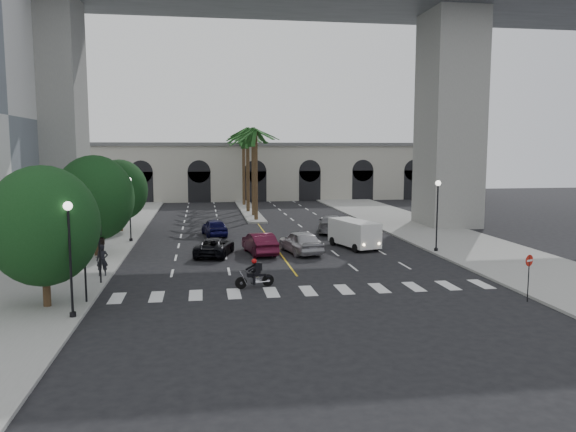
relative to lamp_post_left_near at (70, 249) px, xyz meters
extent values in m
plane|color=black|center=(11.40, 5.00, -3.22)|extent=(140.00, 140.00, 0.00)
cube|color=gray|center=(-3.60, 20.00, -3.15)|extent=(8.00, 100.00, 0.15)
cube|color=gray|center=(26.40, 20.00, -3.15)|extent=(8.00, 100.00, 0.15)
cube|color=gray|center=(11.40, 43.00, -3.12)|extent=(2.00, 24.00, 0.20)
cube|color=#B9B5A6|center=(11.40, 60.00, 0.78)|extent=(70.00, 10.00, 8.00)
cube|color=slate|center=(11.40, 60.00, 5.03)|extent=(71.00, 10.50, 0.50)
cube|color=gray|center=(29.90, 27.00, 7.18)|extent=(5.00, 6.00, 20.80)
cube|color=gray|center=(-7.10, 27.00, 7.18)|extent=(5.00, 6.00, 20.80)
cylinder|color=#47331E|center=(11.40, 33.00, 1.53)|extent=(0.40, 0.40, 9.50)
cylinder|color=#47331E|center=(11.50, 37.00, 1.68)|extent=(0.40, 0.40, 9.80)
cylinder|color=#47331E|center=(11.20, 41.00, 1.43)|extent=(0.40, 0.40, 9.30)
cylinder|color=#47331E|center=(11.55, 45.00, 1.83)|extent=(0.40, 0.40, 10.10)
cylinder|color=#47331E|center=(11.30, 49.00, 1.58)|extent=(0.40, 0.40, 9.60)
cylinder|color=#47331E|center=(11.60, 53.00, 1.73)|extent=(0.40, 0.40, 9.90)
cylinder|color=#382616|center=(-1.60, 2.00, -2.05)|extent=(0.36, 0.36, 2.34)
ellipsoid|color=black|center=(-1.60, 2.00, 0.81)|extent=(5.20, 5.20, 5.72)
cylinder|color=#382616|center=(-1.60, 15.00, -2.00)|extent=(0.36, 0.36, 2.45)
ellipsoid|color=black|center=(-1.60, 15.00, 0.99)|extent=(5.44, 5.44, 5.98)
cylinder|color=#382616|center=(-1.60, 27.00, -2.09)|extent=(0.36, 0.36, 2.27)
ellipsoid|color=black|center=(-1.60, 27.00, 0.68)|extent=(5.04, 5.04, 5.54)
cylinder|color=black|center=(0.00, 0.00, -3.04)|extent=(0.28, 0.28, 0.36)
cylinder|color=black|center=(0.00, 0.00, -0.62)|extent=(0.11, 0.11, 5.00)
sphere|color=white|center=(0.00, 0.00, 1.93)|extent=(0.40, 0.40, 0.40)
cylinder|color=black|center=(0.00, 21.00, -3.04)|extent=(0.28, 0.28, 0.36)
cylinder|color=black|center=(0.00, 21.00, -0.62)|extent=(0.11, 0.11, 5.00)
sphere|color=white|center=(0.00, 21.00, 1.93)|extent=(0.40, 0.40, 0.40)
cylinder|color=black|center=(22.80, 13.00, -3.04)|extent=(0.28, 0.28, 0.36)
cylinder|color=black|center=(22.80, 13.00, -0.62)|extent=(0.11, 0.11, 5.00)
sphere|color=white|center=(22.80, 13.00, 1.93)|extent=(0.40, 0.40, 0.40)
cylinder|color=black|center=(0.10, 2.50, -1.47)|extent=(0.10, 0.10, 3.50)
cube|color=black|center=(0.10, 2.50, 0.03)|extent=(0.25, 0.18, 0.80)
cylinder|color=black|center=(0.10, 6.50, -1.47)|extent=(0.10, 0.10, 3.50)
cube|color=black|center=(0.10, 6.50, 0.03)|extent=(0.25, 0.18, 0.80)
cylinder|color=black|center=(7.84, 4.48, -2.89)|extent=(0.67, 0.28, 0.66)
cylinder|color=black|center=(9.39, 4.89, -2.89)|extent=(0.67, 0.28, 0.66)
cube|color=silver|center=(8.67, 4.70, -2.80)|extent=(0.51, 0.41, 0.29)
cube|color=black|center=(8.51, 4.66, -2.49)|extent=(0.65, 0.39, 0.22)
cube|color=black|center=(8.99, 4.78, -2.53)|extent=(0.55, 0.38, 0.13)
cylinder|color=black|center=(8.08, 4.54, -2.25)|extent=(0.19, 0.60, 0.03)
cube|color=black|center=(8.74, 4.72, -2.11)|extent=(0.39, 0.48, 0.58)
cube|color=black|center=(8.91, 4.76, -2.06)|extent=(0.23, 0.36, 0.42)
sphere|color=#B10B0C|center=(8.59, 4.68, -1.74)|extent=(0.29, 0.29, 0.29)
imported|color=#A4A3A8|center=(12.90, 14.36, -2.37)|extent=(2.98, 5.31, 1.71)
imported|color=#460E20|center=(9.90, 14.56, -2.43)|extent=(2.35, 4.98, 1.58)
imported|color=black|center=(6.63, 14.36, -2.56)|extent=(3.29, 5.15, 1.32)
imported|color=slate|center=(17.41, 23.95, -2.42)|extent=(3.61, 5.94, 1.61)
imported|color=#0E0D3F|center=(6.84, 23.64, -2.46)|extent=(2.45, 4.69, 1.52)
cube|color=silver|center=(17.35, 15.91, -2.01)|extent=(3.12, 5.33, 1.86)
cube|color=black|center=(17.97, 13.63, -1.78)|extent=(1.72, 0.68, 0.79)
cylinder|color=black|center=(16.96, 13.98, -2.90)|extent=(0.42, 0.70, 0.65)
cylinder|color=black|center=(18.66, 14.45, -2.90)|extent=(0.42, 0.70, 0.65)
cylinder|color=black|center=(16.03, 17.38, -2.90)|extent=(0.42, 0.70, 0.65)
cylinder|color=black|center=(17.73, 17.85, -2.90)|extent=(0.42, 0.70, 0.65)
imported|color=black|center=(-0.10, 8.33, -2.14)|extent=(0.70, 0.49, 1.86)
imported|color=black|center=(-1.17, 13.77, -2.13)|extent=(1.15, 1.15, 1.88)
cylinder|color=black|center=(21.90, -0.28, -2.05)|extent=(0.05, 0.05, 2.35)
cylinder|color=#A6170B|center=(21.90, -0.28, -1.12)|extent=(0.55, 0.27, 0.59)
cube|color=silver|center=(21.90, -0.28, -1.12)|extent=(0.42, 0.21, 0.10)
camera|label=1|loc=(5.86, -25.61, 4.43)|focal=35.00mm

